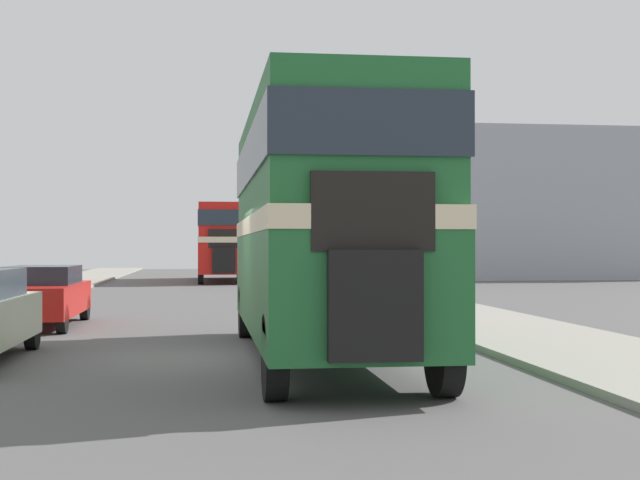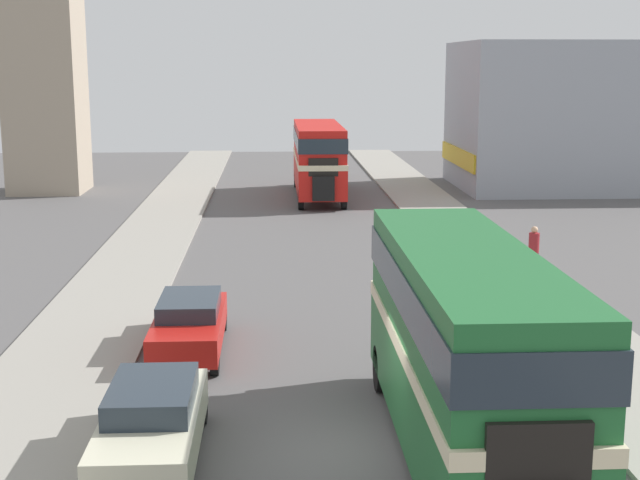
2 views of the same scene
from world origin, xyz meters
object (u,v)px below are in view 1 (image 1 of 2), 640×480
(double_decker_bus, at_px, (320,213))
(bicycle_on_pavement, at_px, (356,280))
(bus_distant, at_px, (222,236))
(car_parked_mid, at_px, (41,295))
(pedestrian_walking, at_px, (429,269))

(double_decker_bus, bearing_deg, bicycle_on_pavement, 78.78)
(double_decker_bus, bearing_deg, bus_distant, 91.64)
(car_parked_mid, bearing_deg, double_decker_bus, -50.38)
(pedestrian_walking, bearing_deg, bicycle_on_pavement, 97.58)
(bus_distant, bearing_deg, bicycle_on_pavement, -65.52)
(bicycle_on_pavement, bearing_deg, pedestrian_walking, -82.42)
(pedestrian_walking, height_order, bicycle_on_pavement, pedestrian_walking)
(pedestrian_walking, distance_m, bicycle_on_pavement, 8.24)
(bicycle_on_pavement, bearing_deg, double_decker_bus, -101.22)
(double_decker_bus, relative_size, pedestrian_walking, 5.39)
(double_decker_bus, xyz_separation_m, bus_distant, (-0.98, 34.07, -0.02))
(double_decker_bus, height_order, car_parked_mid, double_decker_bus)
(car_parked_mid, bearing_deg, bicycle_on_pavement, 56.36)
(car_parked_mid, height_order, pedestrian_walking, pedestrian_walking)
(double_decker_bus, distance_m, pedestrian_walking, 15.19)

